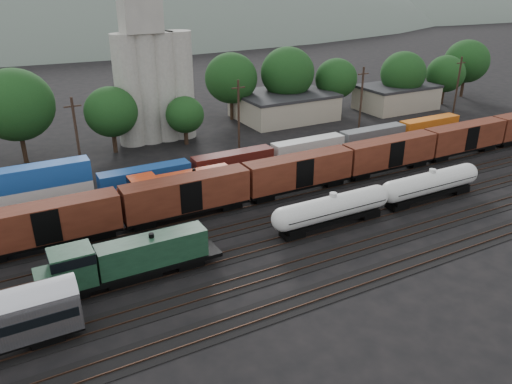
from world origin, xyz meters
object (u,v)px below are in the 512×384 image
tank_car_a (332,209)px  orange_locomotive (174,186)px  grain_silo (153,75)px  green_locomotive (121,261)px

tank_car_a → orange_locomotive: size_ratio=0.98×
grain_silo → orange_locomotive: bearing=-103.7°
green_locomotive → tank_car_a: (23.68, 0.00, -0.14)m
green_locomotive → orange_locomotive: size_ratio=1.08×
green_locomotive → tank_car_a: 23.68m
orange_locomotive → grain_silo: bearing=76.3°
grain_silo → green_locomotive: bearing=-112.4°
green_locomotive → tank_car_a: bearing=0.0°
tank_car_a → grain_silo: (-6.82, 41.00, 8.83)m
orange_locomotive → green_locomotive: bearing=-125.1°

